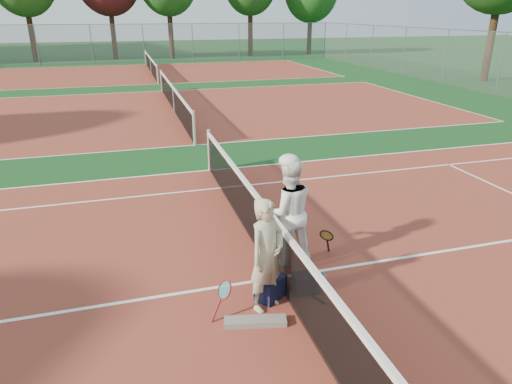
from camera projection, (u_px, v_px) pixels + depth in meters
ground at (275, 278)px, 7.20m from camera, size 130.00×130.00×0.00m
court_main at (275, 278)px, 7.19m from camera, size 23.77×10.97×0.01m
court_far_a at (175, 111)px, 19.25m from camera, size 23.77×10.97×0.01m
court_far_b at (151, 73)px, 31.31m from camera, size 23.77×10.97×0.01m
net_main at (276, 250)px, 7.01m from camera, size 0.10×10.98×1.02m
net_far_a at (174, 99)px, 19.06m from camera, size 0.10×10.98×1.02m
net_far_b at (151, 65)px, 31.12m from camera, size 0.10×10.98×1.02m
fence_back at (144, 44)px, 37.00m from camera, size 32.00×0.06×3.00m
player_a at (267, 255)px, 6.23m from camera, size 0.72×0.65×1.65m
player_b at (288, 212)px, 7.37m from camera, size 0.90×0.72×1.81m
racket_red at (225, 299)px, 6.22m from camera, size 0.41×0.38×0.54m
racket_black_held at (326, 243)px, 7.71m from camera, size 0.41×0.42×0.54m
racket_spare at (302, 290)px, 6.87m from camera, size 0.49×0.66×0.03m
sports_bag_navy at (270, 288)px, 6.65m from camera, size 0.52×0.49×0.34m
sports_bag_purple at (305, 283)px, 6.81m from camera, size 0.38×0.28×0.29m
net_cover_canvas at (255, 322)px, 6.12m from camera, size 0.86×0.37×0.09m
water_bottle at (322, 284)px, 6.78m from camera, size 0.09×0.09×0.30m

